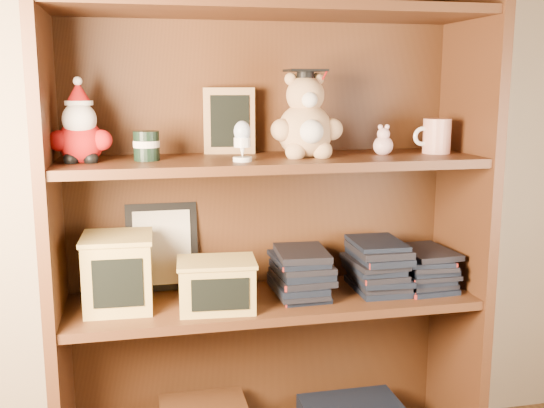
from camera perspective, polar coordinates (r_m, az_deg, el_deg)
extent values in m
cube|color=tan|center=(1.97, 3.88, 13.68)|extent=(3.00, 0.04, 2.50)
cube|color=#4D2A16|center=(1.74, -19.19, -1.41)|extent=(0.03, 0.35, 1.60)
cube|color=#4D2A16|center=(1.97, 16.85, 0.10)|extent=(0.03, 0.35, 1.60)
cube|color=#472713|center=(1.92, -1.05, 0.30)|extent=(1.20, 0.02, 1.60)
cube|color=#4D2A16|center=(1.74, 0.00, 16.98)|extent=(1.14, 0.33, 0.02)
cube|color=#4D2A16|center=(1.83, 0.00, -8.70)|extent=(1.14, 0.33, 0.02)
cube|color=#4D2A16|center=(1.74, 0.00, 3.80)|extent=(1.14, 0.33, 0.02)
sphere|color=#A50F0F|center=(1.70, -16.75, 5.37)|extent=(0.11, 0.11, 0.11)
sphere|color=#A50F0F|center=(1.69, -18.58, 5.39)|extent=(0.05, 0.05, 0.05)
sphere|color=#A50F0F|center=(1.68, -15.02, 5.56)|extent=(0.05, 0.05, 0.05)
sphere|color=black|center=(1.68, -17.56, 3.86)|extent=(0.04, 0.04, 0.04)
sphere|color=black|center=(1.68, -15.94, 3.93)|extent=(0.04, 0.04, 0.04)
sphere|color=white|center=(1.68, -16.89, 7.26)|extent=(0.09, 0.09, 0.09)
sphere|color=#D8B293|center=(1.70, -16.89, 7.93)|extent=(0.06, 0.06, 0.06)
cone|color=#A50F0F|center=(1.70, -16.98, 9.53)|extent=(0.07, 0.07, 0.06)
sphere|color=white|center=(1.70, -17.03, 10.49)|extent=(0.02, 0.02, 0.02)
cylinder|color=white|center=(1.70, -16.93, 8.66)|extent=(0.07, 0.07, 0.01)
cylinder|color=black|center=(1.70, -11.18, 5.14)|extent=(0.07, 0.07, 0.08)
cylinder|color=beige|center=(1.70, -11.19, 5.30)|extent=(0.07, 0.07, 0.02)
cube|color=#9E7547|center=(1.83, -3.85, 7.44)|extent=(0.15, 0.04, 0.19)
cube|color=black|center=(1.82, -3.80, 7.42)|extent=(0.11, 0.02, 0.15)
cube|color=#9E7547|center=(1.87, -3.96, 5.09)|extent=(0.07, 0.07, 0.01)
cylinder|color=white|center=(1.65, -2.67, 4.04)|extent=(0.05, 0.05, 0.01)
cone|color=white|center=(1.65, -2.67, 4.79)|extent=(0.02, 0.02, 0.03)
cylinder|color=white|center=(1.65, -2.68, 5.55)|extent=(0.04, 0.04, 0.02)
ellipsoid|color=silver|center=(1.64, -2.69, 6.51)|extent=(0.04, 0.04, 0.05)
sphere|color=tan|center=(1.76, 2.96, 6.55)|extent=(0.15, 0.15, 0.15)
sphere|color=white|center=(1.69, 3.54, 6.50)|extent=(0.06, 0.06, 0.06)
sphere|color=tan|center=(1.72, 0.88, 6.65)|extent=(0.06, 0.06, 0.06)
sphere|color=tan|center=(1.76, 5.38, 6.69)|extent=(0.06, 0.06, 0.06)
sphere|color=tan|center=(1.71, 2.10, 4.73)|extent=(0.05, 0.05, 0.05)
sphere|color=tan|center=(1.73, 4.53, 4.78)|extent=(0.05, 0.05, 0.05)
sphere|color=tan|center=(1.75, 2.99, 9.72)|extent=(0.10, 0.10, 0.10)
sphere|color=white|center=(1.71, 3.38, 9.33)|extent=(0.04, 0.04, 0.04)
sphere|color=tan|center=(1.75, 1.70, 11.14)|extent=(0.03, 0.03, 0.03)
sphere|color=tan|center=(1.77, 4.11, 11.11)|extent=(0.03, 0.03, 0.03)
cylinder|color=black|center=(1.75, 3.01, 11.48)|extent=(0.05, 0.05, 0.02)
cube|color=black|center=(1.75, 3.01, 11.87)|extent=(0.10, 0.10, 0.01)
cylinder|color=#A50F0F|center=(1.75, 4.77, 11.46)|extent=(0.00, 0.05, 0.03)
sphere|color=beige|center=(1.84, 9.93, 5.16)|extent=(0.06, 0.06, 0.06)
sphere|color=beige|center=(1.83, 9.96, 6.20)|extent=(0.04, 0.04, 0.04)
sphere|color=beige|center=(1.83, 9.69, 6.83)|extent=(0.01, 0.01, 0.01)
sphere|color=beige|center=(1.83, 10.28, 6.82)|extent=(0.01, 0.01, 0.01)
cylinder|color=silver|center=(1.90, 14.55, 5.92)|extent=(0.08, 0.08, 0.10)
torus|color=white|center=(1.88, 13.33, 5.92)|extent=(0.06, 0.01, 0.06)
cube|color=black|center=(1.89, -9.82, -3.80)|extent=(0.21, 0.05, 0.26)
cube|color=beige|center=(1.88, -9.80, -3.88)|extent=(0.16, 0.03, 0.21)
cube|color=tan|center=(1.76, -13.60, -6.06)|extent=(0.18, 0.18, 0.19)
cube|color=black|center=(1.68, -13.66, -6.93)|extent=(0.13, 0.01, 0.13)
cube|color=tan|center=(1.74, -13.74, -2.93)|extent=(0.19, 0.19, 0.01)
cube|color=tan|center=(1.72, -4.98, -7.35)|extent=(0.21, 0.15, 0.13)
cube|color=black|center=(1.66, -4.66, -8.10)|extent=(0.15, 0.02, 0.08)
cube|color=tan|center=(1.70, -5.01, -5.19)|extent=(0.22, 0.16, 0.01)
cube|color=black|center=(1.85, 2.57, -7.91)|extent=(0.14, 0.20, 0.02)
cube|color=black|center=(1.84, 2.58, -7.44)|extent=(0.14, 0.20, 0.02)
cube|color=black|center=(1.84, 2.58, -6.96)|extent=(0.14, 0.20, 0.02)
cube|color=black|center=(1.83, 2.59, -6.49)|extent=(0.14, 0.20, 0.02)
cube|color=black|center=(1.83, 2.59, -6.01)|extent=(0.14, 0.20, 0.02)
cube|color=black|center=(1.82, 2.60, -5.52)|extent=(0.14, 0.20, 0.02)
cube|color=black|center=(1.82, 2.60, -5.04)|extent=(0.14, 0.20, 0.02)
cube|color=black|center=(1.81, 2.60, -4.55)|extent=(0.14, 0.20, 0.02)
cube|color=black|center=(1.92, 9.30, -7.35)|extent=(0.14, 0.20, 0.02)
cube|color=black|center=(1.91, 9.32, -6.89)|extent=(0.14, 0.20, 0.02)
cube|color=black|center=(1.91, 9.33, -6.43)|extent=(0.14, 0.20, 0.02)
cube|color=black|center=(1.90, 9.35, -5.97)|extent=(0.14, 0.20, 0.02)
cube|color=black|center=(1.90, 9.36, -5.51)|extent=(0.14, 0.20, 0.02)
cube|color=black|center=(1.89, 9.38, -5.04)|extent=(0.14, 0.20, 0.02)
cube|color=black|center=(1.89, 9.39, -4.58)|extent=(0.14, 0.20, 0.02)
cube|color=black|center=(1.89, 9.41, -4.11)|extent=(0.14, 0.20, 0.02)
cube|color=black|center=(1.88, 9.42, -3.63)|extent=(0.14, 0.20, 0.02)
cube|color=black|center=(1.97, 13.33, -6.96)|extent=(0.14, 0.20, 0.02)
cube|color=black|center=(1.97, 13.35, -6.52)|extent=(0.14, 0.20, 0.02)
cube|color=black|center=(1.96, 13.37, -6.07)|extent=(0.14, 0.20, 0.02)
cube|color=black|center=(1.96, 13.39, -5.62)|extent=(0.14, 0.20, 0.02)
cube|color=black|center=(1.96, 13.41, -5.17)|extent=(0.14, 0.20, 0.02)
cube|color=black|center=(1.95, 13.44, -4.72)|extent=(0.14, 0.20, 0.02)
cube|color=black|center=(1.95, 13.46, -4.27)|extent=(0.14, 0.20, 0.02)
cube|color=black|center=(1.94, 13.48, -3.81)|extent=(0.14, 0.20, 0.02)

